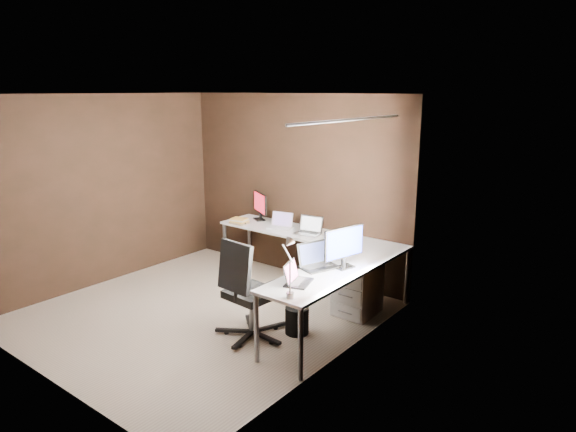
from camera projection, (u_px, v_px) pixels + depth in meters
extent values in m
cube|color=beige|center=(200.00, 314.00, 5.99)|extent=(3.60, 3.60, 0.00)
cube|color=white|center=(191.00, 94.00, 5.39)|extent=(3.60, 3.60, 0.00)
cube|color=black|center=(294.00, 186.00, 7.07)|extent=(3.60, 0.00, 2.50)
cube|color=black|center=(35.00, 248.00, 4.31)|extent=(3.60, 0.00, 2.50)
cube|color=black|center=(103.00, 191.00, 6.77)|extent=(0.00, 3.60, 2.50)
cube|color=black|center=(332.00, 238.00, 4.62)|extent=(0.00, 3.60, 2.50)
cube|color=white|center=(351.00, 209.00, 4.85)|extent=(0.00, 1.00, 1.30)
cube|color=orange|center=(303.00, 246.00, 4.36)|extent=(0.01, 0.35, 2.00)
cube|color=orange|center=(383.00, 214.00, 5.47)|extent=(0.01, 0.35, 2.00)
cylinder|color=slate|center=(350.00, 120.00, 4.67)|extent=(0.02, 1.90, 0.02)
cube|color=white|center=(309.00, 234.00, 6.69)|extent=(2.65, 0.60, 0.03)
cube|color=white|center=(326.00, 275.00, 5.21)|extent=(0.60, 1.65, 0.03)
cylinder|color=slate|center=(225.00, 247.00, 7.34)|extent=(0.05, 0.05, 0.70)
cylinder|color=slate|center=(249.00, 239.00, 7.74)|extent=(0.05, 0.05, 0.70)
cylinder|color=slate|center=(256.00, 328.00, 4.86)|extent=(0.05, 0.05, 0.70)
cylinder|color=slate|center=(300.00, 344.00, 4.55)|extent=(0.05, 0.05, 0.70)
cylinder|color=slate|center=(407.00, 276.00, 6.21)|extent=(0.05, 0.05, 0.70)
cube|color=white|center=(358.00, 289.00, 5.95)|extent=(0.42, 0.50, 0.60)
cube|color=black|center=(259.00, 219.00, 7.35)|extent=(0.24, 0.21, 0.01)
cube|color=black|center=(260.00, 216.00, 7.34)|extent=(0.05, 0.05, 0.09)
cube|color=black|center=(260.00, 203.00, 7.30)|extent=(0.41, 0.25, 0.29)
cube|color=red|center=(259.00, 203.00, 7.29)|extent=(0.37, 0.21, 0.26)
cube|color=black|center=(345.00, 267.00, 5.38)|extent=(0.17, 0.23, 0.01)
cube|color=black|center=(343.00, 262.00, 5.38)|extent=(0.04, 0.05, 0.09)
cube|color=black|center=(344.00, 243.00, 5.33)|extent=(0.15, 0.52, 0.33)
cube|color=#1722B1|center=(345.00, 243.00, 5.32)|extent=(0.13, 0.49, 0.30)
cube|color=white|center=(280.00, 228.00, 6.90)|extent=(0.34, 0.28, 0.02)
cube|color=white|center=(282.00, 219.00, 6.95)|extent=(0.31, 0.13, 0.19)
cube|color=#795C9E|center=(282.00, 219.00, 6.94)|extent=(0.27, 0.11, 0.16)
cube|color=silver|center=(308.00, 233.00, 6.63)|extent=(0.36, 0.27, 0.02)
cube|color=silver|center=(311.00, 224.00, 6.68)|extent=(0.34, 0.11, 0.21)
cube|color=silver|center=(311.00, 224.00, 6.67)|extent=(0.29, 0.09, 0.18)
cube|color=black|center=(319.00, 267.00, 5.38)|extent=(0.38, 0.45, 0.02)
cube|color=black|center=(313.00, 253.00, 5.43)|extent=(0.20, 0.39, 0.24)
cube|color=#161B37|center=(314.00, 253.00, 5.43)|extent=(0.17, 0.34, 0.21)
cube|color=black|center=(299.00, 283.00, 4.94)|extent=(0.30, 0.36, 0.02)
cube|color=black|center=(291.00, 272.00, 4.94)|extent=(0.15, 0.31, 0.19)
cube|color=#C7588F|center=(291.00, 272.00, 4.94)|extent=(0.13, 0.27, 0.16)
cube|color=#8F764D|center=(239.00, 223.00, 7.15)|extent=(0.24, 0.19, 0.02)
cube|color=gold|center=(239.00, 221.00, 7.15)|extent=(0.23, 0.18, 0.02)
cube|color=silver|center=(239.00, 220.00, 7.14)|extent=(0.25, 0.21, 0.02)
cube|color=gold|center=(239.00, 219.00, 7.14)|extent=(0.23, 0.20, 0.01)
ellipsoid|color=black|center=(244.00, 223.00, 7.10)|extent=(0.08, 0.06, 0.03)
ellipsoid|color=black|center=(333.00, 239.00, 6.35)|extent=(0.08, 0.05, 0.03)
cylinder|color=slate|center=(290.00, 295.00, 4.59)|extent=(0.07, 0.07, 0.05)
cylinder|color=slate|center=(290.00, 277.00, 4.55)|extent=(0.02, 0.02, 0.29)
cylinder|color=slate|center=(288.00, 254.00, 4.56)|extent=(0.02, 0.16, 0.22)
cone|color=slate|center=(288.00, 243.00, 4.62)|extent=(0.09, 0.12, 0.12)
cylinder|color=slate|center=(252.00, 313.00, 5.41)|extent=(0.06, 0.06, 0.38)
cube|color=black|center=(252.00, 294.00, 5.36)|extent=(0.50, 0.50, 0.08)
cube|color=black|center=(235.00, 267.00, 5.12)|extent=(0.43, 0.15, 0.51)
cylinder|color=black|center=(297.00, 320.00, 5.49)|extent=(0.29, 0.29, 0.29)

